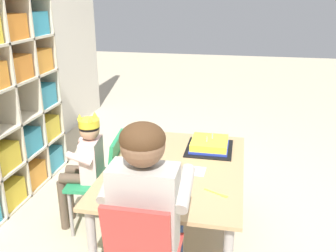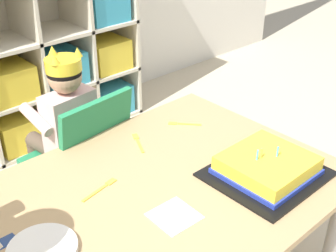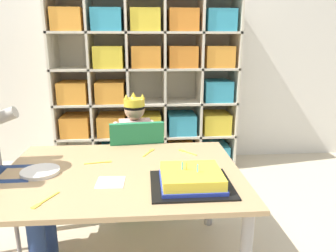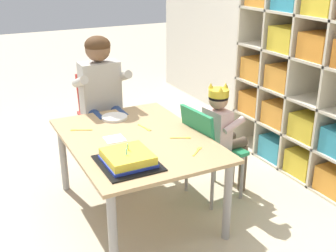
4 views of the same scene
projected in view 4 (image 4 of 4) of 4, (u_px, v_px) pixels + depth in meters
ground at (138, 211)px, 2.93m from camera, size 16.00×16.00×0.00m
storage_cubby_shelf at (324, 84)px, 3.12m from camera, size 1.65×0.37×1.56m
activity_table at (136, 147)px, 2.75m from camera, size 1.17×0.85×0.55m
classroom_chair_blue at (208, 146)px, 2.95m from camera, size 0.39×0.39×0.69m
child_with_crown at (222, 127)px, 2.97m from camera, size 0.31×0.31×0.84m
classroom_chair_adult_side at (99, 111)px, 3.39m from camera, size 0.31×0.32×0.78m
adult_helper_seated at (103, 91)px, 3.22m from camera, size 0.44×0.41×1.09m
birthday_cake_on_tray at (128, 159)px, 2.37m from camera, size 0.36×0.32×0.11m
paper_plate_stack at (115, 117)px, 3.05m from camera, size 0.18×0.18×0.02m
paper_napkin_square at (115, 139)px, 2.71m from camera, size 0.13×0.13×0.00m
fork_near_child_seat at (197, 151)px, 2.54m from camera, size 0.10×0.11×0.00m
fork_by_napkin at (145, 128)px, 2.88m from camera, size 0.14×0.04×0.00m
fork_scattered_mid_table at (80, 130)px, 2.84m from camera, size 0.08×0.14×0.00m
fork_at_table_front_edge at (182, 138)px, 2.72m from camera, size 0.07×0.13×0.00m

